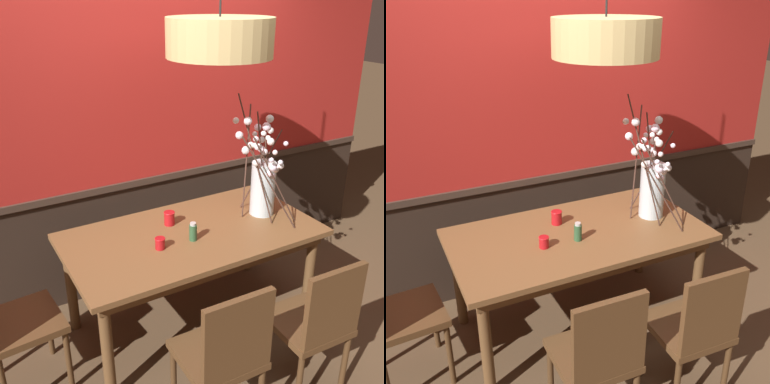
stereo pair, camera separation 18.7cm
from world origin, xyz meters
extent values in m
plane|color=brown|center=(0.00, 0.00, 0.00)|extent=(24.00, 24.00, 0.00)
cube|color=#2D2119|center=(0.00, 0.72, 0.44)|extent=(4.46, 0.12, 0.87)
cube|color=#3E2E24|center=(0.00, 0.71, 0.89)|extent=(4.46, 0.14, 0.05)
cube|color=#B2231E|center=(0.00, 0.72, 1.75)|extent=(4.46, 0.12, 1.74)
cube|color=brown|center=(0.00, 0.00, 0.73)|extent=(1.71, 0.91, 0.04)
cube|color=brown|center=(0.00, 0.00, 0.67)|extent=(1.60, 0.80, 0.08)
cylinder|color=brown|center=(-0.77, -0.37, 0.36)|extent=(0.07, 0.07, 0.71)
cylinder|color=brown|center=(0.77, -0.37, 0.36)|extent=(0.07, 0.07, 0.71)
cylinder|color=brown|center=(-0.77, 0.37, 0.36)|extent=(0.07, 0.07, 0.71)
cylinder|color=brown|center=(0.77, 0.37, 0.36)|extent=(0.07, 0.07, 0.71)
cube|color=brown|center=(-0.30, -0.79, 0.46)|extent=(0.42, 0.42, 0.04)
cube|color=brown|center=(-0.30, -0.97, 0.72)|extent=(0.39, 0.05, 0.46)
cylinder|color=#492F1A|center=(-0.47, -0.60, 0.22)|extent=(0.04, 0.04, 0.44)
cylinder|color=#492F1A|center=(-0.12, -0.61, 0.22)|extent=(0.04, 0.04, 0.44)
cube|color=brown|center=(0.24, 0.78, 0.47)|extent=(0.48, 0.42, 0.04)
cube|color=brown|center=(0.23, 0.95, 0.71)|extent=(0.43, 0.07, 0.45)
cylinder|color=#492F1A|center=(0.45, 0.64, 0.22)|extent=(0.04, 0.04, 0.44)
cylinder|color=#492F1A|center=(0.06, 0.60, 0.22)|extent=(0.04, 0.04, 0.44)
cylinder|color=#492F1A|center=(0.42, 0.96, 0.22)|extent=(0.04, 0.04, 0.44)
cylinder|color=#492F1A|center=(0.03, 0.93, 0.22)|extent=(0.04, 0.04, 0.44)
cube|color=brown|center=(-1.15, -0.01, 0.47)|extent=(0.46, 0.46, 0.04)
cylinder|color=#492F1A|center=(-0.98, 0.18, 0.22)|extent=(0.04, 0.04, 0.45)
cylinder|color=#492F1A|center=(-0.95, -0.18, 0.22)|extent=(0.04, 0.04, 0.45)
cylinder|color=#492F1A|center=(-1.32, -0.21, 0.22)|extent=(0.04, 0.04, 0.45)
cube|color=brown|center=(0.30, -0.82, 0.45)|extent=(0.42, 0.44, 0.04)
cube|color=brown|center=(0.30, -1.01, 0.70)|extent=(0.38, 0.05, 0.45)
cylinder|color=#492F1A|center=(0.14, -0.63, 0.22)|extent=(0.04, 0.04, 0.43)
cylinder|color=#492F1A|center=(0.48, -0.65, 0.22)|extent=(0.04, 0.04, 0.43)
cylinder|color=#492F1A|center=(0.47, -1.01, 0.22)|extent=(0.04, 0.04, 0.43)
cube|color=brown|center=(-0.21, 0.79, 0.44)|extent=(0.41, 0.42, 0.04)
cube|color=brown|center=(-0.21, 0.98, 0.70)|extent=(0.38, 0.05, 0.47)
cylinder|color=#492F1A|center=(-0.04, 0.62, 0.21)|extent=(0.04, 0.04, 0.42)
cylinder|color=#492F1A|center=(-0.39, 0.62, 0.21)|extent=(0.04, 0.04, 0.42)
cylinder|color=#492F1A|center=(-0.04, 0.96, 0.21)|extent=(0.04, 0.04, 0.42)
cylinder|color=#492F1A|center=(-0.38, 0.97, 0.21)|extent=(0.04, 0.04, 0.42)
cylinder|color=silver|center=(0.59, 0.00, 0.95)|extent=(0.18, 0.18, 0.39)
cylinder|color=silver|center=(0.59, 0.00, 0.80)|extent=(0.15, 0.15, 0.09)
cylinder|color=#472D23|center=(0.56, -0.15, 1.07)|extent=(0.31, 0.15, 0.63)
sphere|color=white|center=(0.51, -0.29, 1.37)|extent=(0.03, 0.03, 0.03)
sphere|color=white|center=(0.51, -0.25, 1.23)|extent=(0.03, 0.03, 0.03)
sphere|color=white|center=(0.52, -0.20, 1.17)|extent=(0.05, 0.05, 0.05)
sphere|color=white|center=(0.54, -0.22, 1.20)|extent=(0.04, 0.04, 0.04)
cylinder|color=#472D23|center=(0.48, -0.03, 1.19)|extent=(0.14, 0.29, 0.87)
sphere|color=white|center=(0.45, -0.01, 1.30)|extent=(0.05, 0.05, 0.05)
sphere|color=white|center=(0.46, -0.04, 1.30)|extent=(0.04, 0.04, 0.04)
sphere|color=white|center=(0.45, -0.08, 1.30)|extent=(0.04, 0.04, 0.04)
sphere|color=white|center=(0.45, -0.06, 1.35)|extent=(0.04, 0.04, 0.04)
sphere|color=white|center=(0.48, -0.04, 1.17)|extent=(0.05, 0.05, 0.05)
sphere|color=white|center=(0.38, -0.06, 1.48)|extent=(0.05, 0.05, 0.05)
cylinder|color=#472D23|center=(0.49, -0.18, 1.07)|extent=(0.31, 0.26, 0.63)
sphere|color=white|center=(0.38, -0.31, 1.29)|extent=(0.03, 0.03, 0.03)
sphere|color=white|center=(0.43, -0.28, 1.23)|extent=(0.05, 0.05, 0.05)
sphere|color=white|center=(0.38, -0.34, 1.35)|extent=(0.03, 0.03, 0.03)
sphere|color=white|center=(0.43, -0.27, 1.23)|extent=(0.06, 0.06, 0.06)
cylinder|color=#472D23|center=(0.63, 0.10, 1.05)|extent=(0.27, 0.11, 0.59)
sphere|color=white|center=(0.70, 0.25, 1.32)|extent=(0.05, 0.05, 0.05)
sphere|color=white|center=(0.67, 0.15, 1.18)|extent=(0.05, 0.05, 0.05)
sphere|color=white|center=(0.64, 0.20, 1.29)|extent=(0.04, 0.04, 0.04)
sphere|color=white|center=(0.67, 0.15, 1.25)|extent=(0.05, 0.05, 0.05)
cylinder|color=#472D23|center=(0.55, -0.02, 1.13)|extent=(0.09, 0.09, 0.76)
sphere|color=white|center=(0.53, 0.01, 1.27)|extent=(0.04, 0.04, 0.04)
sphere|color=white|center=(0.52, -0.08, 1.43)|extent=(0.06, 0.06, 0.06)
sphere|color=white|center=(0.55, -0.07, 1.48)|extent=(0.05, 0.05, 0.05)
sphere|color=white|center=(0.55, -0.04, 1.24)|extent=(0.04, 0.04, 0.04)
sphere|color=white|center=(0.52, -0.06, 1.38)|extent=(0.04, 0.04, 0.04)
cylinder|color=#472D23|center=(0.51, 0.11, 1.14)|extent=(0.18, 0.20, 0.76)
sphere|color=white|center=(0.45, 0.17, 1.42)|extent=(0.04, 0.04, 0.04)
sphere|color=white|center=(0.50, 0.11, 1.22)|extent=(0.05, 0.05, 0.05)
sphere|color=white|center=(0.45, 0.13, 1.33)|extent=(0.06, 0.06, 0.06)
sphere|color=white|center=(0.49, 0.10, 1.22)|extent=(0.05, 0.05, 0.05)
cylinder|color=#472D23|center=(0.58, -0.05, 1.07)|extent=(0.10, 0.04, 0.64)
sphere|color=white|center=(0.55, -0.08, 1.40)|extent=(0.04, 0.04, 0.04)
sphere|color=white|center=(0.53, -0.08, 1.35)|extent=(0.04, 0.04, 0.04)
sphere|color=white|center=(0.60, -0.07, 1.07)|extent=(0.06, 0.06, 0.06)
sphere|color=white|center=(0.56, -0.09, 1.09)|extent=(0.04, 0.04, 0.04)
sphere|color=white|center=(0.53, -0.11, 1.33)|extent=(0.05, 0.05, 0.05)
cylinder|color=red|center=(-0.28, -0.09, 0.79)|extent=(0.06, 0.06, 0.08)
torus|color=red|center=(-0.28, -0.09, 0.82)|extent=(0.07, 0.07, 0.01)
cylinder|color=silver|center=(-0.28, -0.09, 0.78)|extent=(0.04, 0.04, 0.04)
cylinder|color=red|center=(-0.08, 0.17, 0.80)|extent=(0.07, 0.07, 0.10)
torus|color=red|center=(-0.08, 0.17, 0.84)|extent=(0.08, 0.08, 0.01)
cylinder|color=silver|center=(-0.08, 0.17, 0.78)|extent=(0.05, 0.05, 0.05)
cylinder|color=#2D5633|center=(-0.05, -0.10, 0.80)|extent=(0.05, 0.05, 0.11)
cylinder|color=beige|center=(-0.05, -0.10, 0.87)|extent=(0.04, 0.04, 0.02)
cylinder|color=tan|center=(0.14, -0.07, 2.00)|extent=(0.62, 0.62, 0.22)
sphere|color=#F9EAB7|center=(0.14, -0.07, 1.97)|extent=(0.14, 0.14, 0.14)
camera|label=1|loc=(-1.35, -2.36, 2.24)|focal=42.80mm
camera|label=2|loc=(-1.18, -2.44, 2.24)|focal=42.80mm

